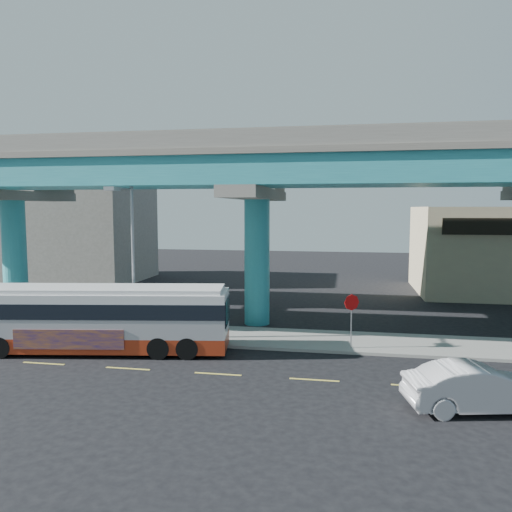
% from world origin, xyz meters
% --- Properties ---
extents(ground, '(120.00, 120.00, 0.00)m').
position_xyz_m(ground, '(0.00, 0.00, 0.00)').
color(ground, black).
rests_on(ground, ground).
extents(sidewalk, '(70.00, 4.00, 0.15)m').
position_xyz_m(sidewalk, '(0.00, 5.50, 0.07)').
color(sidewalk, gray).
rests_on(sidewalk, ground).
extents(lane_markings, '(58.00, 0.12, 0.01)m').
position_xyz_m(lane_markings, '(-0.00, -0.30, 0.01)').
color(lane_markings, '#D8C64C').
rests_on(lane_markings, ground).
extents(viaduct, '(52.00, 12.40, 11.70)m').
position_xyz_m(viaduct, '(-0.00, 9.11, 9.14)').
color(viaduct, teal).
rests_on(viaduct, ground).
extents(building_beige, '(14.00, 10.23, 7.00)m').
position_xyz_m(building_beige, '(18.00, 22.98, 3.51)').
color(building_beige, tan).
rests_on(building_beige, ground).
extents(building_concrete, '(12.00, 10.00, 9.00)m').
position_xyz_m(building_concrete, '(-20.00, 24.00, 4.50)').
color(building_concrete, gray).
rests_on(building_concrete, ground).
extents(transit_bus, '(12.54, 4.51, 3.16)m').
position_xyz_m(transit_bus, '(-6.38, 1.90, 1.73)').
color(transit_bus, '#9C2B12').
rests_on(transit_bus, ground).
extents(sedan, '(3.67, 5.57, 1.61)m').
position_xyz_m(sedan, '(9.67, -2.39, 0.80)').
color(sedan, '#B1B1B6').
rests_on(sedan, ground).
extents(parked_car, '(3.60, 4.42, 1.21)m').
position_xyz_m(parked_car, '(-10.95, 5.63, 0.75)').
color(parked_car, '#2A292E').
rests_on(parked_car, sidewalk).
extents(street_lamp, '(0.50, 2.57, 7.91)m').
position_xyz_m(street_lamp, '(-5.57, 3.43, 5.28)').
color(street_lamp, gray).
rests_on(street_lamp, sidewalk).
extents(stop_sign, '(0.71, 0.40, 2.62)m').
position_xyz_m(stop_sign, '(5.49, 4.18, 2.05)').
color(stop_sign, gray).
rests_on(stop_sign, sidewalk).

